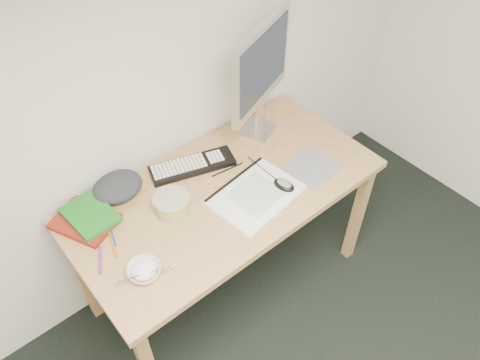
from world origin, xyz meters
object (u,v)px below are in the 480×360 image
object	(u,v)px
sketchpad	(256,195)
keyboard	(192,166)
monitor	(261,68)
desk	(226,202)
rice_bowl	(144,271)

from	to	relation	value
sketchpad	keyboard	bearing A→B (deg)	101.17
keyboard	monitor	size ratio (longest dim) A/B	0.68
keyboard	monitor	xyz separation A→B (m)	(0.42, 0.01, 0.35)
desk	monitor	size ratio (longest dim) A/B	2.43
sketchpad	rice_bowl	distance (m)	0.59
desk	keyboard	size ratio (longest dim) A/B	3.56
desk	keyboard	xyz separation A→B (m)	(-0.03, 0.21, 0.09)
keyboard	rice_bowl	world-z (taller)	rice_bowl
desk	monitor	distance (m)	0.63
sketchpad	monitor	distance (m)	0.57
keyboard	desk	bearing A→B (deg)	-64.18
sketchpad	rice_bowl	xyz separation A→B (m)	(-0.59, -0.03, 0.01)
monitor	rice_bowl	distance (m)	1.02
sketchpad	keyboard	xyz separation A→B (m)	(-0.11, 0.32, 0.01)
desk	sketchpad	distance (m)	0.16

